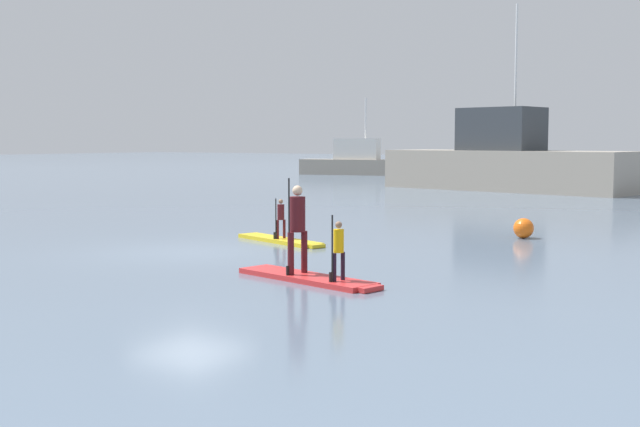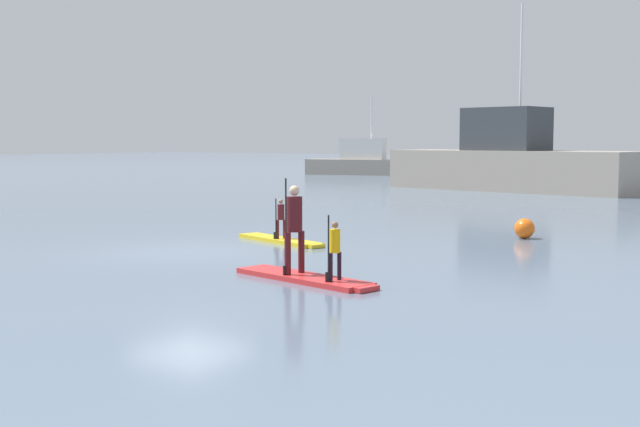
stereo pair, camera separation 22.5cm
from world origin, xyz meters
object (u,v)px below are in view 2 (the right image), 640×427
at_px(paddler_adult, 294,223).
at_px(fishing_boat_white_large, 511,163).
at_px(paddleboard_far, 306,278).
at_px(mooring_buoy_near, 524,228).
at_px(paddler_child_front, 334,248).
at_px(paddler_child_solo, 281,217).
at_px(paddleboard_near, 281,240).
at_px(motor_boat_small_navy, 358,162).

relative_size(paddler_adult, fishing_boat_white_large, 0.13).
height_order(paddleboard_far, mooring_buoy_near, mooring_buoy_near).
bearing_deg(paddler_child_front, paddler_child_solo, 135.42).
bearing_deg(paddler_adult, paddler_child_front, -12.27).
bearing_deg(paddler_child_front, paddleboard_near, 135.32).
bearing_deg(paddler_adult, motor_boat_small_navy, 119.98).
height_order(paddleboard_near, paddler_child_solo, paddler_child_solo).
relative_size(paddleboard_near, fishing_boat_white_large, 0.23).
relative_size(paddler_child_solo, mooring_buoy_near, 1.91).
distance_m(paddler_adult, mooring_buoy_near, 8.91).
relative_size(paddleboard_far, fishing_boat_white_large, 0.24).
bearing_deg(paddleboard_near, paddler_child_front, -44.68).
relative_size(paddleboard_near, paddler_child_solo, 3.03).
bearing_deg(paddler_child_solo, paddleboard_near, 77.85).
bearing_deg(paddleboard_far, paddleboard_near, 131.32).
bearing_deg(paddler_adult, fishing_boat_white_large, 103.28).
bearing_deg(paddler_child_front, motor_boat_small_navy, 120.94).
bearing_deg(paddleboard_near, fishing_boat_white_large, 97.51).
distance_m(paddler_child_solo, motor_boat_small_navy, 42.25).
distance_m(paddler_child_solo, mooring_buoy_near, 6.65).
relative_size(paddler_child_solo, paddler_adult, 0.57).
xyz_separation_m(paddler_child_front, motor_boat_small_navy, (-24.99, 41.70, 0.31)).
bearing_deg(mooring_buoy_near, paddler_child_front, -91.92).
height_order(paddler_child_solo, mooring_buoy_near, paddler_child_solo).
relative_size(paddler_adult, paddler_child_front, 1.52).
distance_m(paddleboard_near, paddler_child_front, 6.65).
relative_size(paddleboard_far, motor_boat_small_navy, 0.42).
bearing_deg(paddleboard_near, paddler_adult, -50.59).
relative_size(paddler_child_solo, fishing_boat_white_large, 0.08).
height_order(paddleboard_far, fishing_boat_white_large, fishing_boat_white_large).
xyz_separation_m(paddler_child_solo, paddleboard_far, (3.94, -4.47, -0.62)).
distance_m(paddler_child_front, fishing_boat_white_large, 30.56).
bearing_deg(fishing_boat_white_large, motor_boat_small_navy, 144.33).
height_order(paddler_adult, motor_boat_small_navy, motor_boat_small_navy).
bearing_deg(paddler_child_solo, paddler_adult, -50.48).
bearing_deg(fishing_boat_white_large, paddler_child_front, -74.86).
height_order(paddler_child_solo, paddler_adult, paddler_adult).
bearing_deg(fishing_boat_white_large, paddleboard_near, -82.49).
bearing_deg(motor_boat_small_navy, paddler_child_front, -59.06).
relative_size(paddleboard_near, paddleboard_far, 0.95).
bearing_deg(mooring_buoy_near, paddler_adult, -98.92).
relative_size(paddler_child_front, fishing_boat_white_large, 0.09).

